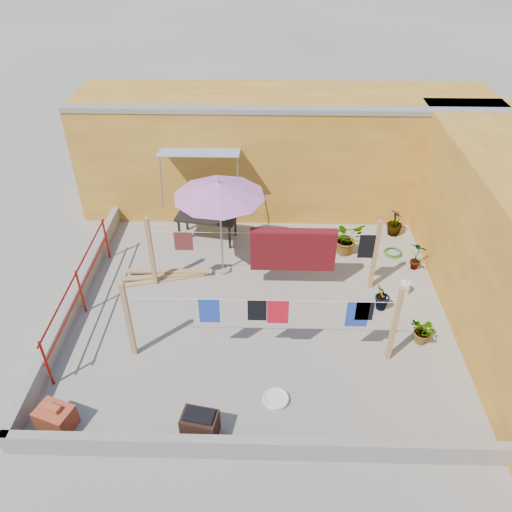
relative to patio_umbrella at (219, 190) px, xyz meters
name	(u,v)px	position (x,y,z in m)	size (l,w,h in m)	color
ground	(262,308)	(0.96, -1.33, -2.20)	(80.00, 80.00, 0.00)	#9E998E
wall_back	(283,151)	(1.46, 3.37, -0.60)	(11.00, 3.27, 3.21)	gold
parapet_front	(258,448)	(0.96, -4.91, -1.98)	(8.30, 0.16, 0.44)	gray
parapet_left	(77,297)	(-3.12, -1.33, -1.98)	(0.16, 7.30, 0.44)	gray
red_railing	(79,286)	(-2.89, -1.53, -1.48)	(0.05, 4.20, 1.10)	maroon
clothesline_rig	(289,256)	(1.55, -0.75, -1.20)	(5.09, 2.35, 1.80)	tan
patio_umbrella	(219,190)	(0.00, 0.00, 0.00)	(2.35, 2.35, 2.46)	gray
outdoor_table	(207,218)	(-0.50, 1.37, -1.56)	(1.64, 1.02, 0.72)	black
brick_stack	(56,418)	(-2.48, -4.43, -1.98)	(0.71, 0.61, 0.52)	#B54A29
lumber_pile	(166,276)	(-1.34, -0.32, -2.14)	(2.17, 0.67, 0.13)	tan
brazier	(200,425)	(-0.01, -4.53, -1.94)	(0.66, 0.50, 0.53)	black
white_basin	(276,399)	(1.26, -3.80, -2.16)	(0.48, 0.48, 0.08)	silver
water_jug_a	(382,303)	(3.60, -1.25, -2.06)	(0.21, 0.21, 0.34)	silver
water_jug_b	(405,288)	(4.20, -0.73, -2.05)	(0.23, 0.23, 0.36)	silver
green_hose	(393,252)	(4.27, 0.82, -2.17)	(0.48, 0.48, 0.07)	#1F781A
plant_back_a	(346,238)	(3.04, 0.86, -1.77)	(0.78, 0.68, 0.87)	#1E5919
plant_back_b	(395,222)	(4.44, 1.72, -1.83)	(0.41, 0.41, 0.74)	#1E5919
plant_right_a	(417,255)	(4.66, 0.20, -1.81)	(0.41, 0.28, 0.79)	#1E5919
plant_right_b	(382,296)	(3.56, -1.29, -1.84)	(0.40, 0.33, 0.73)	#1E5919
plant_right_c	(424,332)	(4.24, -2.27, -1.92)	(0.52, 0.45, 0.58)	#1E5919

